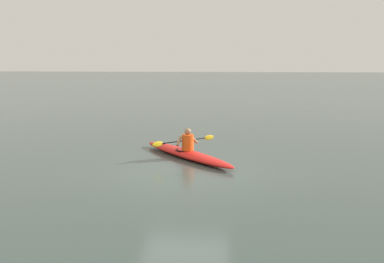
% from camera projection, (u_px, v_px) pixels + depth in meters
% --- Properties ---
extents(ground_plane, '(160.00, 160.00, 0.00)m').
position_uv_depth(ground_plane, '(185.00, 174.00, 12.95)').
color(ground_plane, '#384742').
extents(kayak, '(3.54, 4.04, 0.27)m').
position_uv_depth(kayak, '(186.00, 154.00, 14.92)').
color(kayak, red).
rests_on(kayak, ground).
extents(kayaker, '(1.88, 1.59, 0.73)m').
position_uv_depth(kayaker, '(187.00, 141.00, 14.80)').
color(kayaker, '#E04C14').
rests_on(kayaker, kayak).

